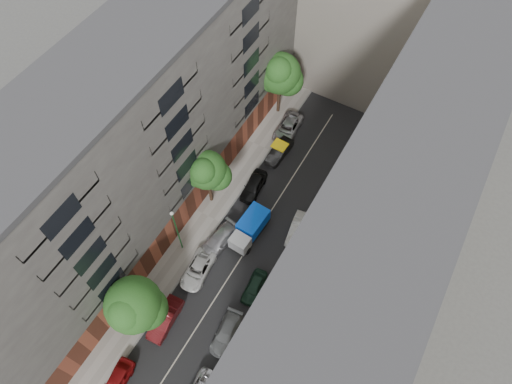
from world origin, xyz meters
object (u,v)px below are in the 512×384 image
Objects in this scene: car_right_2 at (254,287)px; lamp_post at (176,227)px; car_left_5 at (279,151)px; tree_near at (134,307)px; car_left_3 at (218,241)px; tree_far at (280,75)px; car_left_0 at (116,382)px; pedestrian at (308,234)px; car_left_2 at (198,270)px; car_right_3 at (298,229)px; car_left_1 at (165,319)px; tree_mid at (207,172)px; car_right_1 at (226,333)px; car_left_6 at (288,128)px; tarp_truck at (249,228)px; car_left_4 at (254,186)px.

car_right_2 is 0.53× the size of lamp_post.
tree_near reaches higher than car_left_5.
car_left_3 is 0.57× the size of tree_far.
car_left_0 is 14.27m from lamp_post.
car_left_5 is (0.45, 28.91, 0.01)m from car_left_0.
pedestrian is (9.35, 15.43, -3.50)m from tree_near.
lamp_post is (-2.90, 1.41, 3.86)m from car_left_2.
car_left_3 is 1.16× the size of car_left_5.
tree_near is 8.18m from lamp_post.
car_left_3 is at bearing 81.11° from car_left_0.
pedestrian reaches higher than car_right_3.
tree_near reaches higher than car_left_3.
car_left_1 is 22.40m from car_left_5.
tree_mid reaches higher than car_left_1.
car_right_1 is 8.72m from tree_near.
car_left_1 is 1.19× the size of car_right_2.
car_right_2 is at bearing 81.30° from pedestrian.
car_right_3 is 0.59× the size of lamp_post.
tree_far is 18.34m from pedestrian.
lamp_post reaches higher than car_left_2.
car_left_3 is (0.45, 15.71, 0.03)m from car_left_0.
car_right_1 is 28.47m from tree_far.
car_right_3 is 17.92m from tree_near.
car_right_3 is 11.03m from tree_mid.
lamp_post is (-9.40, -7.44, 3.82)m from car_right_3.
car_left_2 is 1.07× the size of car_right_1.
car_left_6 is at bearing 83.39° from lamp_post.
tree_mid is at bearing 139.02° from car_right_2.
car_right_3 is at bearing 62.41° from tree_near.
lamp_post is (-1.30, 8.07, -0.01)m from tree_near.
car_left_2 is at bearing -92.02° from car_left_6.
car_left_1 is at bearing -95.23° from car_left_2.
car_right_2 is 7.69m from car_right_3.
tree_near is (-0.90, -27.06, 3.81)m from car_left_6.
tree_near is at bearing -86.97° from tree_far.
tarp_truck is at bearing 74.50° from car_left_0.
car_left_2 is 5.03m from lamp_post.
car_left_1 is at bearing -94.87° from car_left_4.
tree_far is (-3.25, 5.81, 5.40)m from car_left_5.
car_left_0 is 28.91m from car_left_5.
tree_mid reaches higher than car_right_3.
car_right_3 is 0.60× the size of tree_near.
pedestrian is at bearing -43.26° from car_left_5.
tree_far is 1.22× the size of lamp_post.
car_right_1 is (5.70, -3.89, -0.01)m from car_left_2.
car_left_4 is 16.17m from car_right_1.
car_right_3 is 0.48× the size of tree_far.
lamp_post reaches higher than tree_near.
car_left_2 is at bearing 76.49° from tree_near.
car_left_1 is 2.60× the size of pedestrian.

